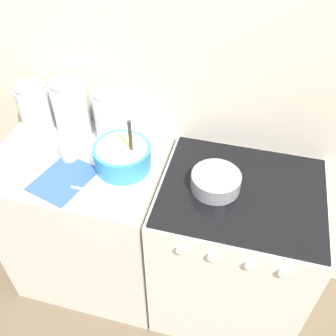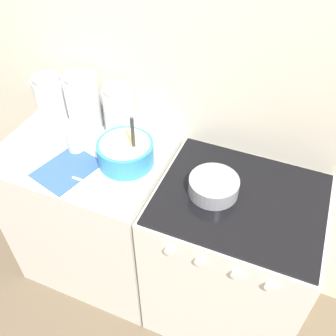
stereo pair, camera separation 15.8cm
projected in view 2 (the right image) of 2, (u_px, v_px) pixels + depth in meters
ground_plane at (141, 326)px, 2.06m from camera, size 12.00×12.00×0.00m
wall_back at (187, 81)px, 1.65m from camera, size 4.57×0.05×2.40m
countertop_cabinet at (95, 214)px, 2.06m from camera, size 0.78×0.58×0.92m
stove at (229, 260)px, 1.84m from camera, size 0.70×0.60×0.92m
mixing_bowl at (126, 152)px, 1.64m from camera, size 0.25×0.25×0.25m
baking_pan at (214, 186)px, 1.52m from camera, size 0.21×0.21×0.07m
storage_jar_left at (51, 99)px, 1.88m from camera, size 0.16×0.16×0.23m
storage_jar_middle at (84, 104)px, 1.81m from camera, size 0.16×0.16×0.28m
storage_jar_right at (119, 115)px, 1.76m from camera, size 0.14×0.14×0.26m
tin_can at (75, 141)px, 1.71m from camera, size 0.07×0.07×0.11m
recipe_page at (67, 169)px, 1.65m from camera, size 0.27×0.31×0.01m
measuring_spoon at (90, 182)px, 1.57m from camera, size 0.12×0.04×0.04m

